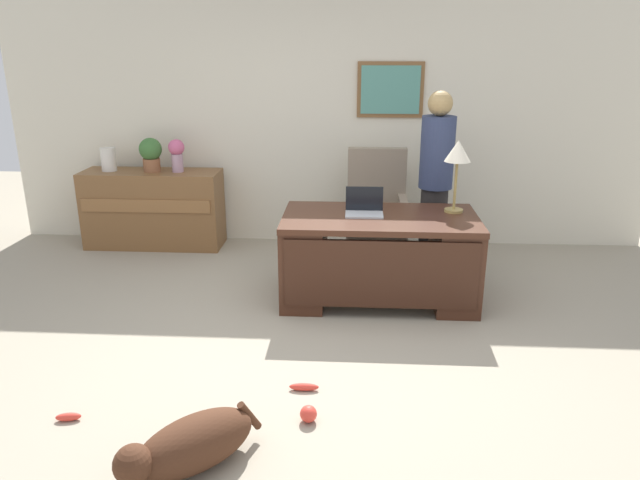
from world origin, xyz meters
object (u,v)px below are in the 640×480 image
(dog_toy_ball, at_px, (308,414))
(armchair, at_px, (376,212))
(person_standing, at_px, (435,180))
(vase_empty, at_px, (108,159))
(laptop, at_px, (364,208))
(potted_plant, at_px, (151,153))
(dog_lying, at_px, (189,445))
(desk, at_px, (379,256))
(dog_toy_plush, at_px, (68,417))
(vase_with_flowers, at_px, (177,153))
(desk_lamp, at_px, (458,156))
(credenza, at_px, (154,209))
(dog_toy_bone, at_px, (304,387))

(dog_toy_ball, bearing_deg, armchair, 80.55)
(person_standing, relative_size, vase_empty, 6.97)
(laptop, xyz_separation_m, potted_plant, (-2.27, 1.26, 0.22))
(dog_lying, bearing_deg, desk, 64.83)
(dog_toy_ball, bearing_deg, person_standing, 68.44)
(vase_empty, height_order, dog_toy_plush, vase_empty)
(armchair, xyz_separation_m, vase_empty, (-2.88, 0.28, 0.46))
(person_standing, bearing_deg, vase_with_flowers, 168.20)
(laptop, distance_m, potted_plant, 2.60)
(desk, height_order, vase_with_flowers, vase_with_flowers)
(dog_lying, distance_m, desk_lamp, 3.18)
(person_standing, distance_m, dog_toy_plush, 3.73)
(credenza, bearing_deg, armchair, -6.59)
(armchair, xyz_separation_m, person_standing, (0.54, -0.28, 0.40))
(desk, relative_size, dog_toy_plush, 11.04)
(armchair, height_order, vase_with_flowers, vase_with_flowers)
(credenza, bearing_deg, potted_plant, 3.05)
(laptop, bearing_deg, desk_lamp, 8.37)
(desk, xyz_separation_m, vase_with_flowers, (-2.12, 1.34, 0.63))
(credenza, relative_size, dog_toy_plush, 9.93)
(armchair, height_order, dog_toy_plush, armchair)
(desk, distance_m, person_standing, 1.08)
(credenza, relative_size, dog_toy_bone, 7.67)
(dog_lying, xyz_separation_m, potted_plant, (-1.34, 3.60, 0.88))
(desk_lamp, bearing_deg, dog_toy_ball, -119.16)
(person_standing, xyz_separation_m, dog_toy_plush, (-2.46, -2.66, -0.88))
(vase_with_flowers, relative_size, dog_toy_plush, 2.32)
(desk, distance_m, desk_lamp, 1.07)
(desk, relative_size, vase_with_flowers, 4.75)
(armchair, relative_size, dog_lying, 1.62)
(credenza, height_order, potted_plant, potted_plant)
(dog_lying, xyz_separation_m, desk_lamp, (1.70, 2.45, 1.10))
(person_standing, xyz_separation_m, vase_empty, (-3.42, 0.56, 0.06))
(dog_toy_ball, bearing_deg, potted_plant, 121.63)
(desk, relative_size, desk_lamp, 2.67)
(desk, relative_size, armchair, 1.46)
(person_standing, relative_size, dog_toy_plush, 11.64)
(armchair, height_order, laptop, armchair)
(dog_lying, bearing_deg, dog_toy_plush, 155.94)
(desk, distance_m, potted_plant, 2.82)
(vase_empty, bearing_deg, desk_lamp, -18.10)
(person_standing, relative_size, dog_toy_ball, 16.93)
(armchair, relative_size, vase_with_flowers, 3.26)
(desk_lamp, bearing_deg, desk, -163.30)
(desk_lamp, bearing_deg, vase_empty, 161.90)
(vase_empty, distance_m, dog_toy_ball, 4.06)
(dog_lying, distance_m, dog_toy_bone, 0.96)
(dog_lying, relative_size, dog_toy_ball, 6.79)
(dog_lying, bearing_deg, credenza, 110.80)
(person_standing, distance_m, laptop, 0.99)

